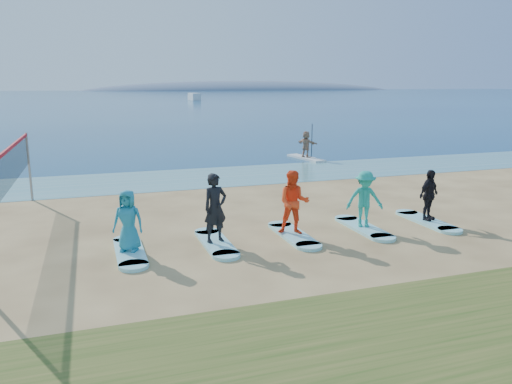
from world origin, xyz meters
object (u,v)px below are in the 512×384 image
object	(u,v)px
student_3	(365,199)
surfboard_4	(427,221)
surfboard_0	(130,252)
paddleboarder	(306,144)
paddleboard	(306,158)
student_4	(429,195)
surfboard_2	(293,235)
boat_offshore_b	(194,100)
surfboard_1	(216,243)
volleyball_net	(9,169)
student_1	(215,208)
surfboard_3	(363,228)
student_0	(128,221)
student_2	(294,202)

from	to	relation	value
student_3	surfboard_4	world-z (taller)	student_3
surfboard_0	paddleboarder	bearing A→B (deg)	50.71
surfboard_0	surfboard_4	size ratio (longest dim) A/B	1.00
paddleboard	student_4	bearing A→B (deg)	-107.39
surfboard_0	surfboard_2	distance (m)	4.49
boat_offshore_b	surfboard_4	size ratio (longest dim) A/B	3.09
surfboard_1	volleyball_net	bearing A→B (deg)	152.18
surfboard_1	paddleboard	bearing A→B (deg)	56.99
student_1	surfboard_4	bearing A→B (deg)	-16.25
paddleboard	surfboard_3	xyz separation A→B (m)	(-4.17, -13.33, -0.01)
surfboard_1	student_0	bearing A→B (deg)	180.00
volleyball_net	surfboard_2	distance (m)	8.13
paddleboard	paddleboarder	size ratio (longest dim) A/B	2.03
boat_offshore_b	student_0	distance (m)	119.48
student_1	student_3	distance (m)	4.49
surfboard_1	surfboard_4	xyz separation A→B (m)	(6.74, 0.00, 0.00)
student_3	student_2	bearing A→B (deg)	-162.47
student_4	paddleboarder	bearing A→B (deg)	59.90
student_3	student_4	world-z (taller)	student_3
paddleboard	paddleboarder	xyz separation A→B (m)	(0.00, 0.00, 0.80)
student_3	student_1	bearing A→B (deg)	-162.47
paddleboarder	student_4	size ratio (longest dim) A/B	0.94
student_3	student_0	bearing A→B (deg)	-162.47
volleyball_net	student_3	bearing A→B (deg)	-15.78
student_3	student_4	size ratio (longest dim) A/B	1.06
surfboard_0	student_3	xyz separation A→B (m)	(6.74, 0.00, 0.87)
paddleboarder	surfboard_4	world-z (taller)	paddleboarder
paddleboarder	student_3	world-z (taller)	student_3
paddleboarder	surfboard_0	world-z (taller)	paddleboarder
paddleboard	student_4	distance (m)	13.49
student_2	surfboard_3	world-z (taller)	student_2
student_1	student_4	world-z (taller)	student_1
boat_offshore_b	surfboard_0	distance (m)	119.48
student_0	student_1	bearing A→B (deg)	23.45
boat_offshore_b	student_1	xyz separation A→B (m)	(-23.87, -116.59, 1.01)
student_0	surfboard_2	bearing A→B (deg)	23.45
surfboard_1	student_3	distance (m)	4.58
paddleboarder	boat_offshore_b	world-z (taller)	paddleboarder
surfboard_4	surfboard_3	bearing A→B (deg)	180.00
surfboard_4	student_4	xyz separation A→B (m)	(0.00, 0.00, 0.83)
paddleboard	student_3	size ratio (longest dim) A/B	1.81
student_2	student_1	bearing A→B (deg)	-157.11
boat_offshore_b	surfboard_4	xyz separation A→B (m)	(-17.13, -116.59, 0.04)
student_2	student_4	world-z (taller)	student_2
surfboard_3	student_3	xyz separation A→B (m)	(0.00, 0.00, 0.87)
student_0	student_4	size ratio (longest dim) A/B	0.99
student_3	paddleboarder	bearing A→B (deg)	90.16
volleyball_net	student_1	world-z (taller)	volleyball_net
student_0	student_1	xyz separation A→B (m)	(2.25, 0.00, 0.14)
boat_offshore_b	student_0	size ratio (longest dim) A/B	4.36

